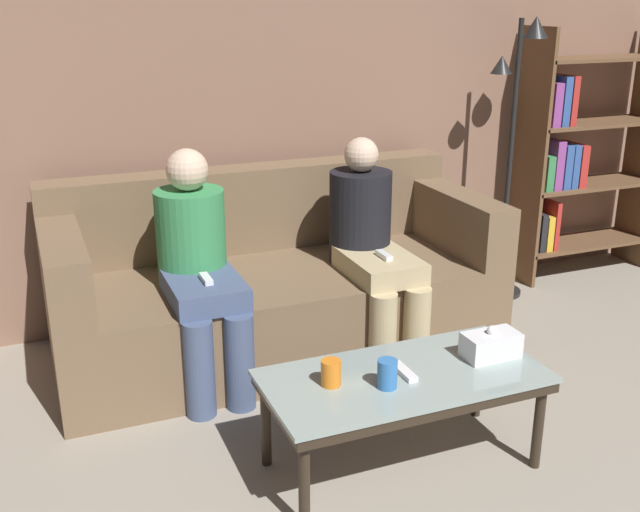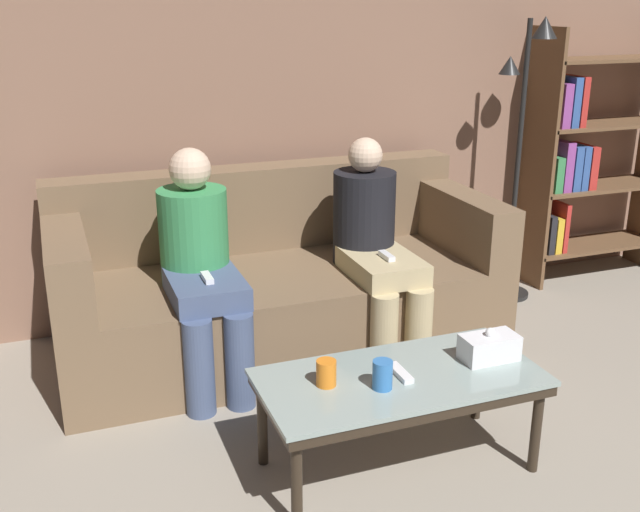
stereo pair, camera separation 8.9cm
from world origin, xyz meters
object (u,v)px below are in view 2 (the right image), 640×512
(couch, at_px, (277,286))
(coffee_table, at_px, (400,385))
(game_remote, at_px, (400,373))
(seated_person_left_end, at_px, (200,262))
(tissue_box, at_px, (489,347))
(cup_near_right, at_px, (326,373))
(cup_near_left, at_px, (382,375))
(bookshelf, at_px, (583,158))
(standing_lamp, at_px, (522,132))
(seated_person_mid_left, at_px, (374,243))

(couch, distance_m, coffee_table, 1.21)
(game_remote, bearing_deg, seated_person_left_end, 118.82)
(tissue_box, bearing_deg, couch, 111.89)
(cup_near_right, bearing_deg, cup_near_left, -27.20)
(coffee_table, height_order, seated_person_left_end, seated_person_left_end)
(couch, xyz_separation_m, game_remote, (0.10, -1.20, 0.08))
(cup_near_left, bearing_deg, tissue_box, 7.42)
(tissue_box, height_order, game_remote, tissue_box)
(game_remote, bearing_deg, couch, 94.97)
(couch, xyz_separation_m, tissue_box, (0.48, -1.21, 0.12))
(tissue_box, bearing_deg, cup_near_right, 177.53)
(cup_near_left, bearing_deg, bookshelf, 36.81)
(couch, distance_m, game_remote, 1.21)
(cup_near_right, distance_m, tissue_box, 0.67)
(coffee_table, bearing_deg, couch, 94.97)
(game_remote, distance_m, bookshelf, 2.54)
(tissue_box, distance_m, bookshelf, 2.25)
(couch, relative_size, cup_near_right, 22.42)
(coffee_table, bearing_deg, tissue_box, -0.32)
(cup_near_right, xyz_separation_m, standing_lamp, (1.72, 1.35, 0.55))
(standing_lamp, bearing_deg, bookshelf, 13.86)
(tissue_box, relative_size, seated_person_left_end, 0.20)
(coffee_table, xyz_separation_m, cup_near_left, (-0.11, -0.07, 0.10))
(cup_near_right, xyz_separation_m, bookshelf, (2.29, 1.49, 0.33))
(tissue_box, bearing_deg, cup_near_left, -172.58)
(cup_near_left, bearing_deg, cup_near_right, 152.80)
(coffee_table, bearing_deg, game_remote, -90.00)
(coffee_table, bearing_deg, cup_near_right, 174.67)
(standing_lamp, distance_m, seated_person_mid_left, 1.25)
(couch, distance_m, cup_near_right, 1.20)
(standing_lamp, bearing_deg, cup_near_left, -136.91)
(cup_near_right, bearing_deg, bookshelf, 33.01)
(bookshelf, height_order, standing_lamp, standing_lamp)
(coffee_table, relative_size, cup_near_right, 10.83)
(seated_person_left_end, bearing_deg, bookshelf, 11.93)
(couch, height_order, coffee_table, couch)
(coffee_table, distance_m, cup_near_left, 0.16)
(cup_near_left, bearing_deg, coffee_table, 31.67)
(couch, height_order, seated_person_left_end, seated_person_left_end)
(coffee_table, xyz_separation_m, cup_near_right, (-0.28, 0.03, 0.09))
(coffee_table, bearing_deg, seated_person_mid_left, 71.26)
(couch, xyz_separation_m, cup_near_right, (-0.18, -1.18, 0.12))
(cup_near_left, bearing_deg, standing_lamp, 43.09)
(bookshelf, bearing_deg, couch, -171.61)
(seated_person_left_end, bearing_deg, standing_lamp, 11.36)
(tissue_box, height_order, standing_lamp, standing_lamp)
(couch, xyz_separation_m, standing_lamp, (1.54, 0.17, 0.67))
(cup_near_right, relative_size, standing_lamp, 0.06)
(couch, bearing_deg, bookshelf, 8.39)
(cup_near_right, bearing_deg, seated_person_mid_left, 56.91)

